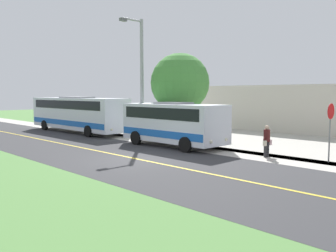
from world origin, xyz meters
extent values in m
plane|color=#548442|center=(0.00, 0.00, 0.00)|extent=(120.00, 120.00, 0.00)
cube|color=#333335|center=(0.00, 0.00, 0.00)|extent=(8.00, 100.00, 0.01)
cube|color=#B2ADA3|center=(-5.20, 0.00, 0.00)|extent=(2.40, 100.00, 0.01)
cube|color=#B2ADA3|center=(-12.40, 3.00, 0.00)|extent=(14.00, 36.00, 0.01)
cube|color=gold|center=(0.00, 0.00, 0.01)|extent=(0.16, 100.00, 0.00)
cube|color=silver|center=(-4.56, -1.95, 1.52)|extent=(2.51, 7.16, 2.34)
cube|color=blue|center=(-4.56, -1.95, 0.90)|extent=(2.55, 7.02, 0.44)
cube|color=black|center=(-4.56, -1.95, 2.14)|extent=(2.55, 6.45, 0.70)
cube|color=gray|center=(-4.56, -1.95, 2.75)|extent=(1.51, 2.15, 0.12)
cylinder|color=black|center=(-5.81, 0.28, 0.45)|extent=(0.25, 0.90, 0.90)
cylinder|color=black|center=(-3.30, 0.28, 0.45)|extent=(0.25, 0.90, 0.90)
cylinder|color=black|center=(-5.81, -4.17, 0.45)|extent=(0.25, 0.90, 0.90)
cylinder|color=black|center=(-3.30, -4.17, 0.45)|extent=(0.25, 0.90, 0.90)
sphere|color=#F2EACC|center=(-5.25, 1.66, 0.70)|extent=(0.20, 0.20, 0.20)
sphere|color=#F2EACC|center=(-3.86, 1.66, 0.70)|extent=(0.20, 0.20, 0.20)
cube|color=silver|center=(-4.52, -13.66, 1.66)|extent=(2.43, 11.95, 2.62)
cube|color=blue|center=(-4.52, -13.66, 0.90)|extent=(2.47, 11.71, 0.44)
cube|color=black|center=(-4.52, -13.66, 2.42)|extent=(2.47, 10.75, 0.70)
cube|color=gray|center=(-4.52, -13.66, 3.03)|extent=(1.46, 3.58, 0.12)
cylinder|color=black|center=(-5.73, -9.96, 0.45)|extent=(0.25, 0.90, 0.90)
cylinder|color=black|center=(-3.30, -9.96, 0.45)|extent=(0.25, 0.90, 0.90)
cylinder|color=black|center=(-5.73, -17.37, 0.45)|extent=(0.25, 0.90, 0.90)
cylinder|color=black|center=(-3.30, -17.37, 0.45)|extent=(0.25, 0.90, 0.90)
sphere|color=#F2EACC|center=(-5.19, -7.67, 0.70)|extent=(0.20, 0.20, 0.20)
sphere|color=#F2EACC|center=(-3.85, -7.67, 0.70)|extent=(0.20, 0.20, 0.20)
cylinder|color=#262628|center=(-5.40, 4.26, 0.41)|extent=(0.18, 0.18, 0.82)
cylinder|color=#262628|center=(-5.20, 4.26, 0.41)|extent=(0.18, 0.18, 0.82)
cylinder|color=#4C1919|center=(-5.30, 4.26, 1.14)|extent=(0.34, 0.34, 0.65)
sphere|color=beige|center=(-5.30, 4.26, 1.58)|extent=(0.22, 0.22, 0.22)
cylinder|color=#4C1919|center=(-5.48, 4.26, 1.18)|extent=(0.28, 0.10, 0.59)
cube|color=beige|center=(-5.56, 4.31, 0.76)|extent=(0.20, 0.12, 0.28)
cylinder|color=#4C1919|center=(-5.12, 4.26, 1.18)|extent=(0.28, 0.10, 0.59)
cube|color=beige|center=(-5.04, 4.31, 0.76)|extent=(0.20, 0.12, 0.28)
cylinder|color=slate|center=(-6.10, 7.18, 1.10)|extent=(0.07, 0.07, 2.20)
cylinder|color=red|center=(-6.10, 7.20, 2.50)|extent=(0.76, 0.03, 0.76)
cylinder|color=#9E9EA3|center=(-5.00, -5.54, 4.26)|extent=(0.24, 0.24, 8.51)
cylinder|color=#9E9EA3|center=(-4.20, -5.54, 8.36)|extent=(1.60, 0.14, 0.14)
cube|color=#59595B|center=(-3.40, -5.54, 8.26)|extent=(0.50, 0.24, 0.20)
cylinder|color=#4C3826|center=(-7.40, -4.10, 1.26)|extent=(0.36, 0.36, 2.52)
sphere|color=#478C3D|center=(-7.40, -4.10, 4.13)|extent=(4.28, 4.28, 4.28)
cube|color=beige|center=(-21.40, 1.61, 2.04)|extent=(10.00, 23.32, 4.09)
camera|label=1|loc=(11.62, 14.09, 3.36)|focal=38.53mm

